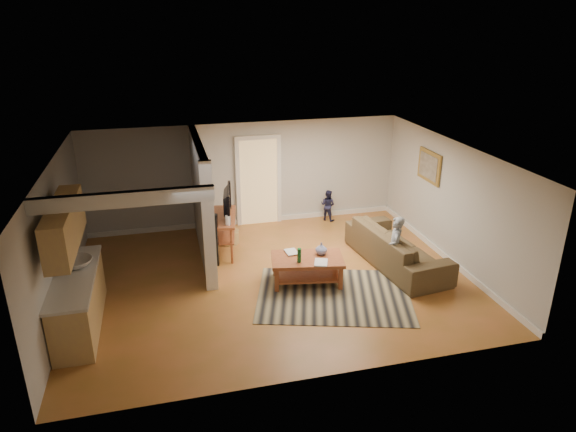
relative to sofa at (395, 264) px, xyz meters
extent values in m
plane|color=olive|center=(-2.60, -0.02, 0.00)|extent=(7.50, 7.50, 0.00)
cube|color=#B6B4AF|center=(-2.60, 2.98, 1.25)|extent=(7.50, 0.04, 2.50)
cube|color=#B6B4AF|center=(-6.35, -0.02, 1.25)|extent=(0.04, 6.00, 2.50)
cube|color=#B6B4AF|center=(1.15, -0.02, 1.25)|extent=(0.04, 6.00, 2.50)
cube|color=white|center=(-2.60, -0.02, 2.50)|extent=(7.50, 6.00, 0.04)
cube|color=#B6B4AF|center=(-3.80, 1.43, 1.25)|extent=(0.15, 3.10, 2.50)
cube|color=white|center=(-3.80, -0.12, 1.25)|extent=(0.22, 0.10, 2.50)
cube|color=white|center=(-2.60, 2.95, 0.06)|extent=(7.50, 0.04, 0.12)
cube|color=white|center=(1.12, -0.02, 0.06)|extent=(0.04, 6.00, 0.12)
cube|color=#D8B272|center=(-2.30, 2.92, 1.05)|extent=(0.90, 0.06, 2.10)
cube|color=tan|center=(-6.03, -0.82, 0.45)|extent=(0.60, 2.20, 0.90)
cube|color=beige|center=(-6.03, -0.82, 0.92)|extent=(0.64, 2.24, 0.05)
cube|color=tan|center=(-6.05, -0.82, 1.80)|extent=(0.35, 2.00, 0.70)
imported|color=silver|center=(-6.03, -0.52, 0.94)|extent=(0.54, 0.54, 0.19)
cube|color=#332316|center=(-3.71, 0.78, 1.85)|extent=(0.03, 0.40, 0.34)
cube|color=#332316|center=(-3.71, 1.28, 1.85)|extent=(0.03, 0.40, 0.34)
cube|color=#332316|center=(-3.71, 1.78, 1.85)|extent=(0.03, 0.40, 0.34)
cube|color=olive|center=(1.11, 0.98, 1.75)|extent=(0.04, 0.90, 0.68)
cube|color=black|center=(-1.66, -0.90, 0.01)|extent=(3.24, 2.74, 0.01)
imported|color=#413A20|center=(0.00, 0.00, 0.00)|extent=(1.34, 2.74, 0.77)
cube|color=maroon|center=(-2.00, -0.31, 0.50)|extent=(1.47, 1.02, 0.07)
cube|color=silver|center=(-2.00, -0.31, 0.50)|extent=(0.92, 0.62, 0.02)
cube|color=maroon|center=(-2.00, -0.31, 0.17)|extent=(1.34, 0.89, 0.03)
cube|color=maroon|center=(-2.64, -0.51, 0.25)|extent=(0.09, 0.09, 0.50)
cube|color=maroon|center=(-1.47, -0.73, 0.25)|extent=(0.09, 0.09, 0.50)
cube|color=maroon|center=(-2.53, 0.11, 0.25)|extent=(0.09, 0.09, 0.50)
cube|color=maroon|center=(-1.36, -0.10, 0.25)|extent=(0.09, 0.09, 0.50)
imported|color=navy|center=(-1.70, -0.23, 0.53)|extent=(0.26, 0.26, 0.24)
cylinder|color=#135523|center=(-2.20, -0.44, 0.67)|extent=(0.07, 0.07, 0.27)
imported|color=#998C4C|center=(-2.35, -0.04, 0.53)|extent=(0.25, 0.32, 0.03)
imported|color=#66594C|center=(-1.93, -0.55, 0.53)|extent=(0.34, 0.39, 0.02)
cube|color=maroon|center=(-3.35, 1.45, 0.81)|extent=(0.70, 1.39, 0.06)
cube|color=maroon|center=(-3.35, 1.45, 0.44)|extent=(0.63, 1.27, 0.03)
cylinder|color=maroon|center=(-3.61, 0.91, 0.41)|extent=(0.06, 0.06, 0.82)
cylinder|color=maroon|center=(-3.42, 2.05, 0.41)|extent=(0.06, 0.06, 0.82)
cylinder|color=maroon|center=(-3.28, 0.86, 0.41)|extent=(0.06, 0.06, 0.82)
cylinder|color=maroon|center=(-3.09, 1.99, 0.41)|extent=(0.06, 0.06, 0.82)
imported|color=black|center=(-3.33, 1.45, 0.84)|extent=(0.31, 1.08, 0.62)
cylinder|color=white|center=(-3.32, 0.94, 0.93)|extent=(0.11, 0.11, 0.20)
cube|color=black|center=(-3.60, 0.86, 0.56)|extent=(0.14, 0.14, 1.12)
cube|color=black|center=(-3.60, 1.52, 0.54)|extent=(0.14, 0.14, 1.08)
cylinder|color=#AA8A49|center=(-3.20, 1.89, 0.15)|extent=(0.46, 0.46, 0.30)
sphere|color=#B41616|center=(-3.14, 1.93, 0.30)|extent=(0.14, 0.14, 0.14)
sphere|color=yellow|center=(-3.27, 1.91, 0.32)|extent=(0.14, 0.14, 0.14)
sphere|color=green|center=(-3.20, 1.83, 0.34)|extent=(0.14, 0.14, 0.14)
imported|color=gray|center=(-0.30, -0.50, 0.00)|extent=(0.46, 0.54, 1.26)
imported|color=#1F2142|center=(-0.60, 2.68, 0.00)|extent=(0.48, 0.48, 0.79)
camera|label=1|loc=(-4.48, -8.70, 4.82)|focal=32.00mm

